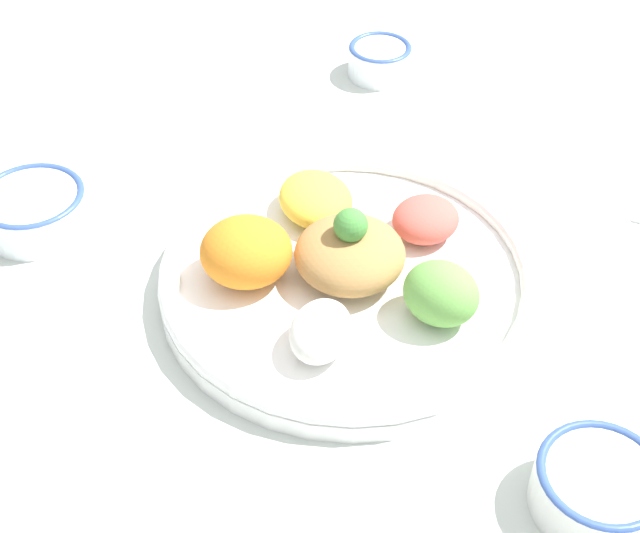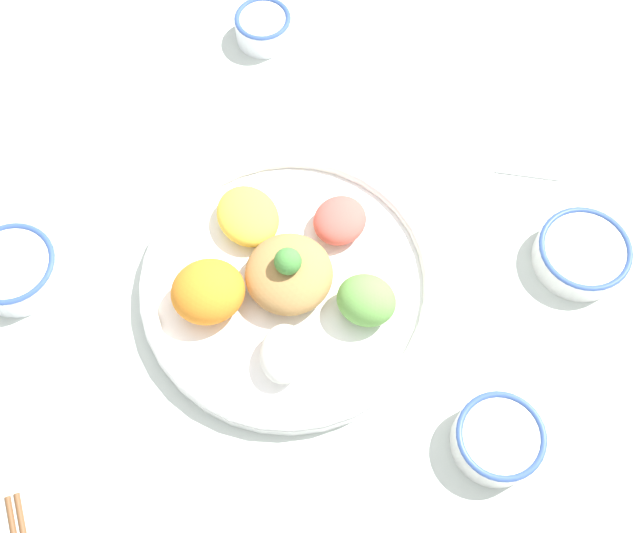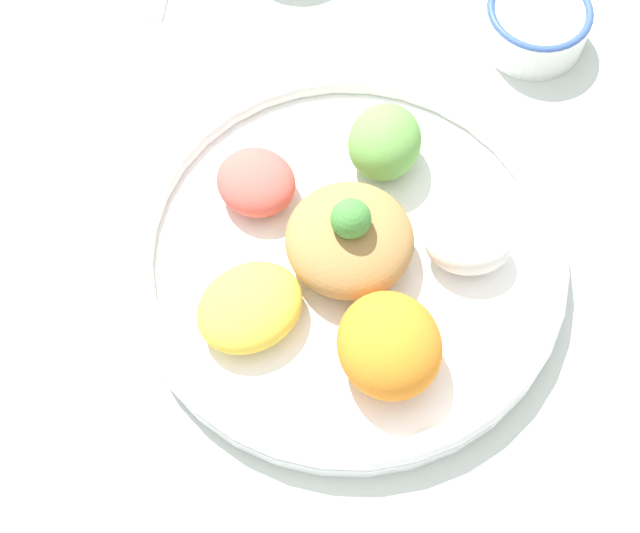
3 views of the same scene
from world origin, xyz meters
name	(u,v)px [view 3 (image 3 of 3)]	position (x,y,z in m)	size (l,w,h in m)	color
ground_plane	(299,277)	(0.00, 0.00, 0.00)	(2.40, 2.40, 0.00)	silver
salad_platter	(349,255)	(0.04, 0.02, 0.03)	(0.37, 0.37, 0.10)	white
sauce_bowl_red	(536,22)	(0.13, 0.31, 0.03)	(0.10, 0.10, 0.05)	white
serving_spoon_main	(156,18)	(-0.22, 0.22, 0.00)	(0.05, 0.13, 0.01)	white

